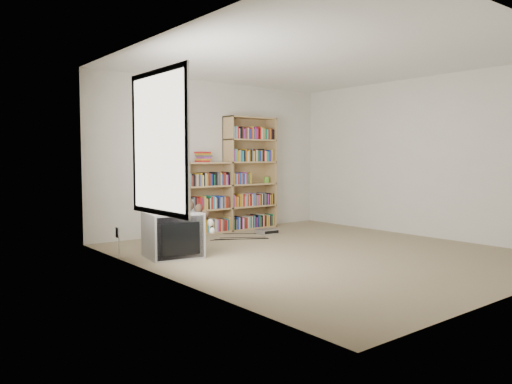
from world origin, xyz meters
TOP-DOWN VIEW (x-y plane):
  - floor at (0.00, 0.00)m, footprint 4.50×5.00m
  - wall_back at (0.00, 2.50)m, footprint 4.50×0.02m
  - wall_left at (-2.25, 0.00)m, footprint 0.02×5.00m
  - wall_right at (2.25, 0.00)m, footprint 0.02×5.00m
  - ceiling at (0.00, 0.00)m, footprint 4.50×5.00m
  - window at (-2.24, 0.20)m, footprint 0.02×1.22m
  - crt_tv at (-1.66, 0.98)m, footprint 0.73×0.68m
  - cat at (-1.63, 0.90)m, footprint 0.78×0.54m
  - bookcase_tall at (0.64, 2.36)m, footprint 0.97×0.30m
  - bookcase_short at (-0.26, 2.36)m, footprint 0.85×0.30m
  - book_stack at (-0.35, 2.31)m, footprint 0.20×0.26m
  - green_mug at (0.99, 2.34)m, footprint 0.10×0.10m
  - framed_print at (0.64, 2.44)m, footprint 0.14×0.05m
  - dvd_player at (0.48, 1.69)m, footprint 0.34×0.25m
  - wall_outlet at (-2.24, 1.32)m, footprint 0.01×0.08m
  - floor_cables at (-0.22, 1.73)m, footprint 1.20×0.70m

SIDE VIEW (x-z plane):
  - floor at x=0.00m, z-range -0.01..0.01m
  - floor_cables at x=-0.22m, z-range 0.00..0.01m
  - dvd_player at x=0.48m, z-range 0.00..0.07m
  - crt_tv at x=-1.66m, z-range 0.00..0.56m
  - wall_outlet at x=-2.24m, z-range 0.26..0.39m
  - bookcase_short at x=-0.26m, z-range -0.05..1.12m
  - cat at x=-1.63m, z-range 0.36..0.96m
  - green_mug at x=0.99m, z-range 0.79..0.90m
  - framed_print at x=0.64m, z-range 0.79..0.98m
  - bookcase_tall at x=0.64m, z-range -0.05..1.89m
  - wall_back at x=0.00m, z-range 0.00..2.50m
  - wall_left at x=-2.25m, z-range 0.00..2.50m
  - wall_right at x=2.25m, z-range 0.00..2.50m
  - book_stack at x=-0.35m, z-range 1.17..1.34m
  - window at x=-2.24m, z-range 0.64..2.16m
  - ceiling at x=0.00m, z-range 2.49..2.51m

